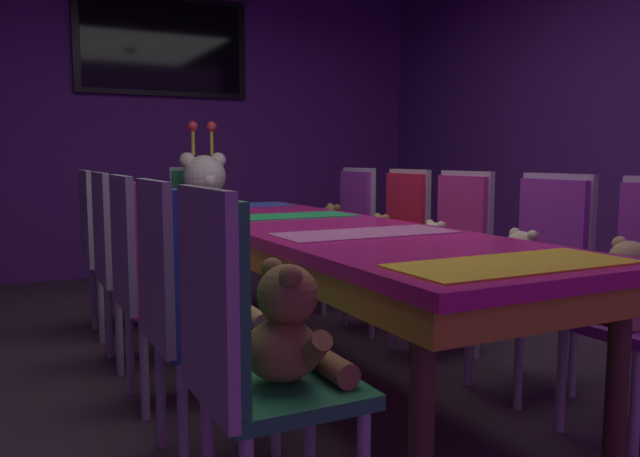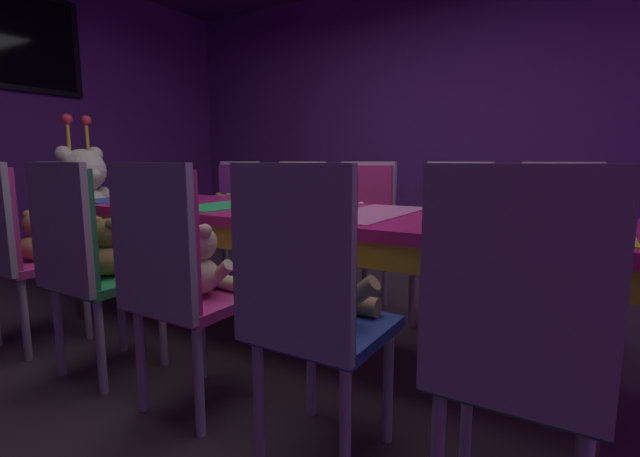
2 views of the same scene
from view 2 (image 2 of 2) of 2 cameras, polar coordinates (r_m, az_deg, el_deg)
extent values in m
plane|color=#3F2D38|center=(2.54, -2.88, -14.34)|extent=(7.90, 7.90, 0.00)
cube|color=#59267F|center=(4.73, 15.49, 13.30)|extent=(0.12, 6.40, 2.80)
cube|color=#C61E72|center=(2.35, -3.01, 1.91)|extent=(0.90, 3.04, 0.05)
cube|color=gold|center=(2.36, -3.00, 0.10)|extent=(0.88, 2.98, 0.10)
cylinder|color=#4C3826|center=(3.60, -17.67, -2.09)|extent=(0.07, 0.07, 0.69)
cylinder|color=#4C3826|center=(2.40, 31.60, -8.28)|extent=(0.07, 0.07, 0.69)
cylinder|color=#4C3826|center=(3.17, -28.16, -4.15)|extent=(0.07, 0.07, 0.69)
cylinder|color=#4C3826|center=(1.68, 31.58, -15.36)|extent=(0.07, 0.07, 0.69)
cube|color=yellow|center=(1.94, 30.28, 0.14)|extent=(0.77, 0.32, 0.01)
cube|color=pink|center=(2.14, 6.57, 1.94)|extent=(0.77, 0.32, 0.01)
cube|color=green|center=(2.62, -10.84, 3.06)|extent=(0.77, 0.32, 0.01)
cube|color=blue|center=(3.26, -22.18, 3.65)|extent=(0.77, 0.32, 0.01)
cube|color=#268C4C|center=(1.34, 24.01, -16.37)|extent=(0.40, 0.40, 0.04)
cube|color=#268C4C|center=(1.08, 23.62, -7.14)|extent=(0.05, 0.38, 0.50)
cube|color=#B2B2B7|center=(1.06, 23.45, -7.43)|extent=(0.03, 0.41, 0.55)
cylinder|color=#B2B2B7|center=(1.61, 18.23, -20.85)|extent=(0.04, 0.04, 0.42)
cylinder|color=#B2B2B7|center=(1.58, 30.49, -22.18)|extent=(0.04, 0.04, 0.42)
ellipsoid|color=olive|center=(1.30, 24.31, -11.96)|extent=(0.20, 0.20, 0.16)
sphere|color=olive|center=(1.28, 24.82, -5.47)|extent=(0.16, 0.16, 0.16)
sphere|color=#AE7747|center=(1.33, 25.07, -5.45)|extent=(0.06, 0.06, 0.06)
sphere|color=olive|center=(1.25, 22.12, -2.67)|extent=(0.06, 0.06, 0.06)
sphere|color=olive|center=(1.24, 27.72, -3.14)|extent=(0.06, 0.06, 0.06)
cylinder|color=olive|center=(1.35, 20.22, -10.25)|extent=(0.06, 0.14, 0.14)
cylinder|color=olive|center=(1.33, 29.03, -11.10)|extent=(0.06, 0.14, 0.14)
cylinder|color=olive|center=(1.45, 22.69, -12.05)|extent=(0.07, 0.15, 0.07)
cylinder|color=olive|center=(1.44, 27.04, -12.48)|extent=(0.07, 0.15, 0.07)
cube|color=#2D47B2|center=(1.52, 0.74, -12.64)|extent=(0.40, 0.40, 0.04)
cube|color=#2D47B2|center=(1.29, -3.32, -3.91)|extent=(0.05, 0.38, 0.50)
cube|color=#B2B2B7|center=(1.27, -3.87, -4.09)|extent=(0.03, 0.41, 0.55)
cylinder|color=#B2B2B7|center=(1.81, -1.13, -16.90)|extent=(0.04, 0.04, 0.42)
cylinder|color=#B2B2B7|center=(1.68, 8.67, -19.18)|extent=(0.04, 0.04, 0.42)
cylinder|color=#B2B2B7|center=(1.58, -7.82, -21.03)|extent=(0.04, 0.04, 0.42)
cylinder|color=#B2B2B7|center=(1.43, 3.20, -24.52)|extent=(0.04, 0.04, 0.42)
ellipsoid|color=tan|center=(1.48, 0.75, -8.72)|extent=(0.20, 0.20, 0.16)
sphere|color=tan|center=(1.46, 1.12, -3.08)|extent=(0.16, 0.16, 0.16)
sphere|color=tan|center=(1.51, 2.17, -3.17)|extent=(0.06, 0.06, 0.06)
sphere|color=tan|center=(1.46, -1.28, -0.63)|extent=(0.06, 0.06, 0.06)
sphere|color=tan|center=(1.40, 2.89, -1.04)|extent=(0.06, 0.06, 0.06)
cylinder|color=tan|center=(1.56, -1.67, -7.18)|extent=(0.06, 0.14, 0.13)
cylinder|color=tan|center=(1.46, 5.01, -8.28)|extent=(0.06, 0.14, 0.13)
cylinder|color=tan|center=(1.63, 1.49, -9.07)|extent=(0.07, 0.15, 0.07)
cylinder|color=tan|center=(1.58, 4.89, -9.65)|extent=(0.07, 0.15, 0.07)
cube|color=#CC338C|center=(1.87, -15.31, -8.82)|extent=(0.40, 0.40, 0.04)
cube|color=#CC338C|center=(1.69, -20.10, -1.44)|extent=(0.05, 0.38, 0.50)
cube|color=#B2B2B7|center=(1.68, -20.68, -1.54)|extent=(0.03, 0.41, 0.55)
cylinder|color=#B2B2B7|center=(2.16, -14.90, -12.87)|extent=(0.04, 0.04, 0.42)
cylinder|color=#B2B2B7|center=(1.95, -8.15, -15.01)|extent=(0.04, 0.04, 0.42)
cylinder|color=#B2B2B7|center=(1.97, -21.87, -15.36)|extent=(0.04, 0.04, 0.42)
cylinder|color=#B2B2B7|center=(1.74, -15.20, -18.28)|extent=(0.04, 0.04, 0.42)
ellipsoid|color=beige|center=(1.84, -15.44, -5.85)|extent=(0.18, 0.18, 0.15)
sphere|color=beige|center=(1.82, -15.24, -1.78)|extent=(0.15, 0.15, 0.15)
sphere|color=#FDDCAD|center=(1.86, -14.12, -1.88)|extent=(0.05, 0.05, 0.05)
sphere|color=beige|center=(1.84, -16.83, -0.02)|extent=(0.05, 0.05, 0.05)
sphere|color=beige|center=(1.77, -14.47, -0.30)|extent=(0.05, 0.05, 0.05)
cylinder|color=beige|center=(1.93, -16.50, -4.81)|extent=(0.05, 0.13, 0.12)
cylinder|color=beige|center=(1.80, -12.60, -5.60)|extent=(0.05, 0.13, 0.12)
cylinder|color=beige|center=(1.97, -13.83, -6.34)|extent=(0.06, 0.14, 0.06)
cylinder|color=beige|center=(1.90, -11.78, -6.78)|extent=(0.06, 0.14, 0.06)
cube|color=#268C4C|center=(2.31, -25.37, -6.00)|extent=(0.40, 0.40, 0.04)
cube|color=#268C4C|center=(2.17, -29.79, 0.07)|extent=(0.05, 0.38, 0.50)
cube|color=#B2B2B7|center=(2.16, -30.29, -0.01)|extent=(0.03, 0.41, 0.55)
cylinder|color=#B2B2B7|center=(2.58, -24.03, -9.70)|extent=(0.04, 0.04, 0.42)
cylinder|color=#B2B2B7|center=(2.34, -19.46, -11.36)|extent=(0.04, 0.04, 0.42)
cylinder|color=#B2B2B7|center=(2.43, -30.34, -11.31)|extent=(0.04, 0.04, 0.42)
cylinder|color=#B2B2B7|center=(2.17, -26.19, -13.38)|extent=(0.04, 0.04, 0.42)
ellipsoid|color=olive|center=(2.29, -25.53, -3.68)|extent=(0.17, 0.17, 0.14)
sphere|color=olive|center=(2.28, -25.41, -0.56)|extent=(0.14, 0.14, 0.14)
sphere|color=#AE7747|center=(2.30, -24.43, -0.66)|extent=(0.05, 0.05, 0.05)
sphere|color=olive|center=(2.30, -26.51, 0.76)|extent=(0.05, 0.05, 0.05)
sphere|color=olive|center=(2.22, -25.09, 0.58)|extent=(0.05, 0.05, 0.05)
cylinder|color=olive|center=(2.38, -25.97, -2.94)|extent=(0.05, 0.12, 0.11)
cylinder|color=olive|center=(2.23, -23.59, -3.47)|extent=(0.05, 0.12, 0.11)
cylinder|color=olive|center=(2.40, -23.82, -4.18)|extent=(0.06, 0.13, 0.06)
cylinder|color=olive|center=(2.32, -22.53, -4.49)|extent=(0.06, 0.13, 0.06)
cube|color=#CC338C|center=(2.85, -32.35, -3.87)|extent=(0.40, 0.40, 0.04)
cylinder|color=#B2B2B7|center=(3.11, -30.68, -7.15)|extent=(0.04, 0.04, 0.42)
cylinder|color=#B2B2B7|center=(2.84, -27.60, -8.35)|extent=(0.04, 0.04, 0.42)
cylinder|color=#B2B2B7|center=(2.70, -33.49, -9.67)|extent=(0.04, 0.04, 0.42)
ellipsoid|color=#9E7247|center=(2.83, -32.50, -2.01)|extent=(0.17, 0.17, 0.13)
sphere|color=#9E7247|center=(2.82, -32.43, 0.44)|extent=(0.13, 0.13, 0.13)
sphere|color=tan|center=(2.84, -31.60, 0.36)|extent=(0.05, 0.05, 0.05)
sphere|color=#9E7247|center=(2.85, -33.23, 1.48)|extent=(0.05, 0.05, 0.05)
sphere|color=#9E7247|center=(2.76, -32.33, 1.36)|extent=(0.05, 0.05, 0.05)
cylinder|color=#9E7247|center=(2.92, -32.65, -1.48)|extent=(0.05, 0.12, 0.11)
cylinder|color=#9E7247|center=(2.77, -31.12, -1.83)|extent=(0.05, 0.12, 0.11)
cylinder|color=#9E7247|center=(2.92, -30.91, -2.48)|extent=(0.06, 0.13, 0.06)
cylinder|color=#9E7247|center=(2.85, -30.07, -2.69)|extent=(0.06, 0.13, 0.06)
cube|color=purple|center=(2.68, 27.46, -4.18)|extent=(0.40, 0.40, 0.04)
cube|color=purple|center=(2.82, 28.11, 1.92)|extent=(0.05, 0.38, 0.50)
cube|color=#B2B2B7|center=(2.84, 28.13, 1.96)|extent=(0.03, 0.41, 0.55)
cylinder|color=#B2B2B7|center=(2.91, 24.21, -7.71)|extent=(0.04, 0.04, 0.42)
cylinder|color=#B2B2B7|center=(2.89, 30.57, -8.26)|extent=(0.04, 0.04, 0.42)
cylinder|color=#B2B2B7|center=(2.60, 23.29, -9.53)|extent=(0.04, 0.04, 0.42)
cylinder|color=#B2B2B7|center=(2.58, 30.43, -10.17)|extent=(0.04, 0.04, 0.42)
ellipsoid|color=tan|center=(2.67, 27.62, -2.00)|extent=(0.19, 0.19, 0.15)
sphere|color=tan|center=(2.63, 27.80, 0.87)|extent=(0.15, 0.15, 0.15)
sphere|color=tan|center=(2.58, 27.70, 0.49)|extent=(0.06, 0.06, 0.06)
sphere|color=tan|center=(2.64, 29.15, 2.05)|extent=(0.06, 0.06, 0.06)
sphere|color=tan|center=(2.64, 26.68, 2.24)|extent=(0.06, 0.06, 0.06)
cylinder|color=tan|center=(2.62, 29.65, -1.98)|extent=(0.05, 0.13, 0.13)
cylinder|color=tan|center=(2.63, 25.52, -1.65)|extent=(0.05, 0.13, 0.13)
cylinder|color=tan|center=(2.55, 28.47, -3.68)|extent=(0.06, 0.14, 0.06)
cylinder|color=tan|center=(2.56, 26.22, -3.49)|extent=(0.06, 0.14, 0.06)
cube|color=purple|center=(2.79, 15.94, -3.08)|extent=(0.40, 0.40, 0.04)
cube|color=purple|center=(2.92, 17.11, 2.75)|extent=(0.05, 0.38, 0.50)
cube|color=#B2B2B7|center=(2.94, 17.21, 2.79)|extent=(0.03, 0.41, 0.55)
cylinder|color=#B2B2B7|center=(3.03, 13.65, -6.51)|extent=(0.04, 0.04, 0.42)
cylinder|color=#B2B2B7|center=(2.96, 19.60, -7.17)|extent=(0.04, 0.04, 0.42)
cylinder|color=#B2B2B7|center=(2.74, 11.57, -8.08)|extent=(0.04, 0.04, 0.42)
cylinder|color=#B2B2B7|center=(2.66, 18.15, -8.89)|extent=(0.04, 0.04, 0.42)
ellipsoid|color=beige|center=(2.77, 16.02, -1.11)|extent=(0.17, 0.17, 0.14)
sphere|color=beige|center=(2.74, 16.04, 1.44)|extent=(0.14, 0.14, 0.14)
sphere|color=#FDDCAD|center=(2.69, 15.76, 1.11)|extent=(0.05, 0.05, 0.05)
sphere|color=beige|center=(2.73, 17.24, 2.49)|extent=(0.05, 0.05, 0.05)
sphere|color=beige|center=(2.76, 15.12, 2.64)|extent=(0.05, 0.05, 0.05)
cylinder|color=beige|center=(2.71, 17.61, -1.09)|extent=(0.05, 0.12, 0.12)
cylinder|color=beige|center=(2.76, 14.08, -0.78)|extent=(0.05, 0.12, 0.12)
cylinder|color=beige|center=(2.66, 16.28, -2.56)|extent=(0.06, 0.13, 0.06)
cylinder|color=beige|center=(2.68, 14.37, -2.38)|extent=(0.06, 0.13, 0.06)
cube|color=#CC338C|center=(2.99, 4.37, -1.98)|extent=(0.40, 0.40, 0.04)
cube|color=#CC338C|center=(3.12, 5.94, 3.43)|extent=(0.05, 0.38, 0.50)
cube|color=#B2B2B7|center=(3.13, 6.11, 3.46)|extent=(0.03, 0.41, 0.55)
cylinder|color=#B2B2B7|center=(3.25, 3.09, -5.25)|extent=(0.04, 0.04, 0.42)
cylinder|color=#B2B2B7|center=(3.12, 8.30, -5.94)|extent=(0.04, 0.04, 0.42)
cylinder|color=#B2B2B7|center=(2.98, 0.15, -6.52)|extent=(0.04, 0.04, 0.42)
cylinder|color=#B2B2B7|center=(2.84, 5.74, -7.37)|extent=(0.04, 0.04, 0.42)
ellipsoid|color=beige|center=(2.98, 4.39, -0.23)|extent=(0.16, 0.16, 0.13)
sphere|color=beige|center=(2.95, 4.29, 2.02)|extent=(0.13, 0.13, 0.13)
sphere|color=#FDDCAD|center=(2.91, 3.88, 1.74)|extent=(0.05, 0.05, 0.05)
sphere|color=beige|center=(2.93, 5.29, 2.95)|extent=(0.05, 0.05, 0.05)
sphere|color=beige|center=(2.98, 3.58, 3.06)|extent=(0.05, 0.05, 0.05)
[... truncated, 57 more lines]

